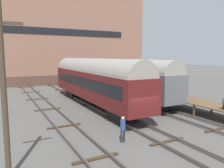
{
  "coord_description": "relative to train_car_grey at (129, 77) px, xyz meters",
  "views": [
    {
      "loc": [
        -9.22,
        -12.98,
        5.39
      ],
      "look_at": [
        2.43,
        8.94,
        2.2
      ],
      "focal_mm": 35.0,
      "sensor_mm": 36.0,
      "label": 1
    }
  ],
  "objects": [
    {
      "name": "train_car_maroon",
      "position": [
        -4.87,
        -0.43,
        0.07
      ],
      "size": [
        2.95,
        18.86,
        5.14
      ],
      "color": "black",
      "rests_on": "ground"
    },
    {
      "name": "track_right",
      "position": [
        -0.0,
        -9.15,
        -2.72
      ],
      "size": [
        2.6,
        60.0,
        0.26
      ],
      "color": "#4C4742",
      "rests_on": "ground"
    },
    {
      "name": "track_left",
      "position": [
        -9.74,
        -9.15,
        -2.72
      ],
      "size": [
        2.6,
        60.0,
        0.26
      ],
      "color": "#4C4742",
      "rests_on": "ground"
    },
    {
      "name": "train_car_grey",
      "position": [
        0.0,
        0.0,
        0.0
      ],
      "size": [
        2.87,
        15.88,
        5.02
      ],
      "color": "black",
      "rests_on": "ground"
    },
    {
      "name": "utility_pole",
      "position": [
        -13.87,
        -11.96,
        1.13
      ],
      "size": [
        1.8,
        0.24,
        7.67
      ],
      "color": "#473828",
      "rests_on": "ground"
    },
    {
      "name": "ground_plane",
      "position": [
        -4.87,
        -9.15,
        -2.86
      ],
      "size": [
        200.0,
        200.0,
        0.0
      ],
      "primitive_type": "plane",
      "color": "#56544F"
    },
    {
      "name": "track_middle",
      "position": [
        -4.87,
        -9.15,
        -2.72
      ],
      "size": [
        2.6,
        60.0,
        0.26
      ],
      "color": "#4C4742",
      "rests_on": "ground"
    },
    {
      "name": "person_worker",
      "position": [
        -7.33,
        -10.86,
        -1.86
      ],
      "size": [
        0.32,
        0.32,
        1.68
      ],
      "color": "#282833",
      "rests_on": "ground"
    },
    {
      "name": "station_platform",
      "position": [
        2.68,
        -8.64,
        -1.83
      ],
      "size": [
        2.72,
        15.36,
        1.11
      ],
      "color": "brown",
      "rests_on": "ground"
    },
    {
      "name": "warehouse_building",
      "position": [
        -2.99,
        24.47,
        6.12
      ],
      "size": [
        37.05,
        10.98,
        17.96
      ],
      "color": "brown",
      "rests_on": "ground"
    }
  ]
}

